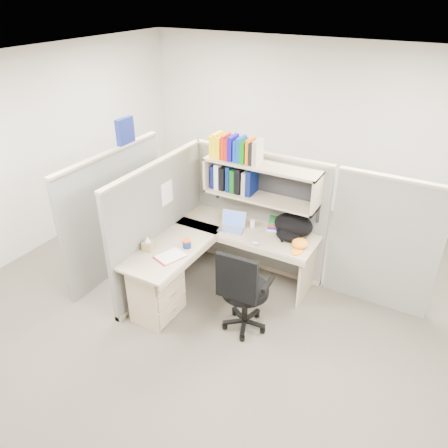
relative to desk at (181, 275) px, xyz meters
The scene contains 14 objects.
ground 0.66m from the desk, 35.01° to the left, with size 6.00×6.00×0.00m, color #3D382F.
room_shell 1.28m from the desk, 35.01° to the left, with size 6.00×6.00×6.00m.
cubicle 0.88m from the desk, 86.86° to the left, with size 3.79×1.84×1.95m.
desk is the anchor object (origin of this frame).
laptop 0.89m from the desk, 72.37° to the left, with size 0.30×0.30×0.22m, color #B3B4B8, non-canonical shape.
backpack 1.40m from the desk, 45.12° to the left, with size 0.47×0.36×0.28m, color black, non-canonical shape.
orange_cap 1.41m from the desk, 35.20° to the left, with size 0.19×0.22×0.10m, color orange, non-canonical shape.
snack_canister 0.38m from the desk, 94.22° to the left, with size 0.10×0.10×0.10m.
tissue_box 0.54m from the desk, 163.29° to the right, with size 0.11×0.11×0.17m, color #9C8058, non-canonical shape.
mouse 0.93m from the desk, 42.87° to the left, with size 0.10×0.07×0.04m, color #9AB2DB.
paper_cup 1.10m from the desk, 65.58° to the left, with size 0.06×0.06×0.09m, color silver.
book_stack 1.32m from the desk, 57.88° to the left, with size 0.17×0.23×0.11m, color gray, non-canonical shape.
loose_paper 0.31m from the desk, 129.61° to the right, with size 0.22×0.30×0.00m, color silver, non-canonical shape.
task_chair 0.82m from the desk, ahead, with size 0.57×0.53×1.07m.
Camera 1 is at (2.03, -3.62, 3.41)m, focal length 35.00 mm.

